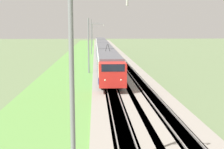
{
  "coord_description": "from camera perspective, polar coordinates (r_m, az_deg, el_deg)",
  "views": [
    {
      "loc": [
        -6.25,
        1.81,
        7.19
      ],
      "look_at": [
        27.23,
        0.0,
        2.15
      ],
      "focal_mm": 50.0,
      "sensor_mm": 36.0,
      "label": 1
    }
  ],
  "objects": [
    {
      "name": "catenary_mast_mid",
      "position": [
        49.02,
        -4.24,
        5.37
      ],
      "size": [
        0.22,
        2.56,
        8.7
      ],
      "color": "slate",
      "rests_on": "ground"
    },
    {
      "name": "catenary_mast_distant",
      "position": [
        119.87,
        -3.59,
        7.21
      ],
      "size": [
        0.22,
        2.56,
        8.52
      ],
      "color": "slate",
      "rests_on": "ground"
    },
    {
      "name": "grass_verge",
      "position": [
        56.85,
        -7.24,
        1.28
      ],
      "size": [
        240.0,
        8.16,
        0.12
      ],
      "color": "#5B8E42",
      "rests_on": "ground"
    },
    {
      "name": "catenary_mast_far",
      "position": [
        84.42,
        -3.78,
        6.95
      ],
      "size": [
        0.22,
        2.56,
        9.41
      ],
      "color": "slate",
      "rests_on": "ground"
    },
    {
      "name": "ballast_main",
      "position": [
        56.72,
        -1.24,
        1.42
      ],
      "size": [
        240.0,
        4.4,
        0.3
      ],
      "color": "gray",
      "rests_on": "ground"
    },
    {
      "name": "track_adjacent",
      "position": [
        56.97,
        2.64,
        1.45
      ],
      "size": [
        240.0,
        1.57,
        0.45
      ],
      "color": "#4C4238",
      "rests_on": "ground"
    },
    {
      "name": "track_main",
      "position": [
        56.72,
        -1.24,
        1.43
      ],
      "size": [
        240.0,
        1.57,
        0.45
      ],
      "color": "#4C4238",
      "rests_on": "ground"
    },
    {
      "name": "ballast_adjacent",
      "position": [
        56.97,
        2.64,
        1.45
      ],
      "size": [
        240.0,
        4.4,
        0.3
      ],
      "color": "gray",
      "rests_on": "ground"
    },
    {
      "name": "catenary_mast_near",
      "position": [
        13.73,
        -7.12,
        -1.41
      ],
      "size": [
        0.22,
        2.56,
        9.37
      ],
      "color": "slate",
      "rests_on": "ground"
    },
    {
      "name": "passenger_train",
      "position": [
        72.06,
        -1.65,
        4.64
      ],
      "size": [
        80.25,
        3.01,
        4.89
      ],
      "rotation": [
        0.0,
        0.0,
        3.14
      ],
      "color": "red",
      "rests_on": "ground"
    }
  ]
}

